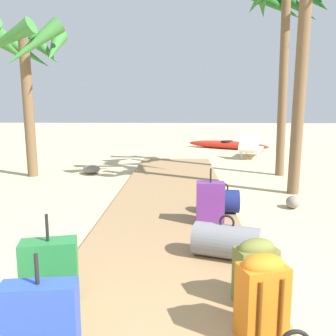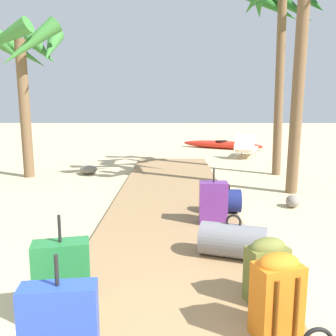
# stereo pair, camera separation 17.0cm
# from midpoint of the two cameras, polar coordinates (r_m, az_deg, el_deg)

# --- Properties ---
(ground_plane) EXTENTS (60.00, 60.00, 0.00)m
(ground_plane) POSITION_cam_midpoint_polar(r_m,az_deg,el_deg) (5.25, 1.16, -8.68)
(ground_plane) COLOR #D1BA8C
(boardwalk) EXTENTS (1.97, 9.79, 0.08)m
(boardwalk) POSITION_cam_midpoint_polar(r_m,az_deg,el_deg) (6.18, 1.33, -5.45)
(boardwalk) COLOR #9E7A51
(boardwalk) RESTS_ON ground
(duffel_bag_grey) EXTENTS (0.76, 0.55, 0.47)m
(duffel_bag_grey) POSITION_cam_midpoint_polar(r_m,az_deg,el_deg) (3.94, 10.43, -11.29)
(duffel_bag_grey) COLOR slate
(duffel_bag_grey) RESTS_ON boardwalk
(suitcase_green) EXTENTS (0.46, 0.29, 0.79)m
(suitcase_green) POSITION_cam_midpoint_polar(r_m,az_deg,el_deg) (3.02, -16.52, -16.07)
(suitcase_green) COLOR #237538
(suitcase_green) RESTS_ON boardwalk
(suitcase_purple) EXTENTS (0.38, 0.24, 0.76)m
(suitcase_purple) POSITION_cam_midpoint_polar(r_m,az_deg,el_deg) (4.95, 7.65, -5.47)
(suitcase_purple) COLOR #6B2D84
(suitcase_purple) RESTS_ON boardwalk
(duffel_bag_navy) EXTENTS (0.49, 0.36, 0.46)m
(duffel_bag_navy) POSITION_cam_midpoint_polar(r_m,az_deg,el_deg) (5.51, 9.49, -5.15)
(duffel_bag_navy) COLOR navy
(duffel_bag_navy) RESTS_ON boardwalk
(backpack_olive) EXTENTS (0.37, 0.28, 0.54)m
(backpack_olive) POSITION_cam_midpoint_polar(r_m,az_deg,el_deg) (3.13, 15.23, -15.12)
(backpack_olive) COLOR olive
(backpack_olive) RESTS_ON boardwalk
(suitcase_blue) EXTENTS (0.45, 0.21, 0.77)m
(suitcase_blue) POSITION_cam_midpoint_polar(r_m,az_deg,el_deg) (2.40, -17.35, -23.29)
(suitcase_blue) COLOR #2847B7
(suitcase_blue) RESTS_ON boardwalk
(backpack_orange) EXTENTS (0.37, 0.30, 0.61)m
(backpack_orange) POSITION_cam_midpoint_polar(r_m,az_deg,el_deg) (2.70, 16.49, -18.62)
(backpack_orange) COLOR orange
(backpack_orange) RESTS_ON boardwalk
(palm_tree_far_left) EXTENTS (2.22, 2.16, 3.52)m
(palm_tree_far_left) POSITION_cam_midpoint_polar(r_m,az_deg,el_deg) (9.04, -21.22, 16.25)
(palm_tree_far_left) COLOR brown
(palm_tree_far_left) RESTS_ON ground
(palm_tree_far_right) EXTENTS (2.11, 2.16, 4.58)m
(palm_tree_far_right) POSITION_cam_midpoint_polar(r_m,az_deg,el_deg) (9.39, 18.94, 22.61)
(palm_tree_far_right) COLOR brown
(palm_tree_far_right) RESTS_ON ground
(lounge_chair) EXTENTS (1.06, 1.66, 0.78)m
(lounge_chair) POSITION_cam_midpoint_polar(r_m,az_deg,el_deg) (11.98, 13.36, 3.14)
(lounge_chair) COLOR white
(lounge_chair) RESTS_ON ground
(kayak) EXTENTS (3.15, 2.04, 0.32)m
(kayak) POSITION_cam_midpoint_polar(r_m,az_deg,el_deg) (14.32, 9.61, 3.63)
(kayak) COLOR red
(kayak) RESTS_ON ground
(rock_left_near) EXTENTS (0.55, 0.58, 0.22)m
(rock_left_near) POSITION_cam_midpoint_polar(r_m,az_deg,el_deg) (9.15, -11.44, -0.17)
(rock_left_near) COLOR gray
(rock_left_near) RESTS_ON ground
(rock_right_mid) EXTENTS (0.28, 0.33, 0.20)m
(rock_right_mid) POSITION_cam_midpoint_polar(r_m,az_deg,el_deg) (6.34, 19.80, -5.08)
(rock_right_mid) COLOR gray
(rock_right_mid) RESTS_ON ground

